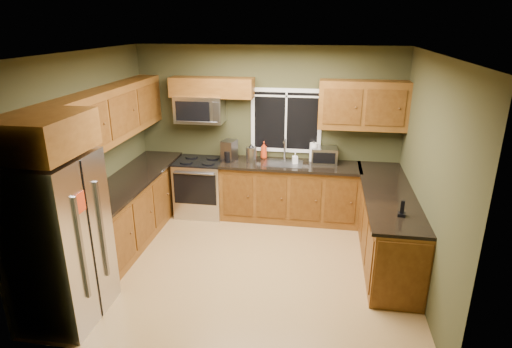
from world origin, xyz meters
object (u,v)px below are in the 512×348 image
(microwave, at_px, (200,109))
(toaster_oven, at_px, (324,155))
(refrigerator, at_px, (60,241))
(range, at_px, (201,187))
(cordless_phone, at_px, (402,211))
(coffee_maker, at_px, (229,151))
(soap_bottle_a, at_px, (264,150))
(soap_bottle_b, at_px, (295,158))
(paper_towel_roll, at_px, (313,152))
(kettle, at_px, (251,154))

(microwave, relative_size, toaster_oven, 1.85)
(refrigerator, bearing_deg, range, 76.03)
(cordless_phone, bearing_deg, range, 149.68)
(coffee_maker, height_order, soap_bottle_a, coffee_maker)
(coffee_maker, bearing_deg, soap_bottle_a, 21.37)
(refrigerator, bearing_deg, soap_bottle_b, 51.60)
(coffee_maker, xyz_separation_m, paper_towel_roll, (1.32, 0.19, -0.01))
(refrigerator, distance_m, toaster_oven, 3.95)
(kettle, distance_m, soap_bottle_b, 0.69)
(microwave, relative_size, paper_towel_roll, 2.34)
(coffee_maker, bearing_deg, cordless_phone, -35.51)
(soap_bottle_a, bearing_deg, paper_towel_roll, -1.44)
(toaster_oven, bearing_deg, cordless_phone, -63.73)
(range, xyz_separation_m, microwave, (-0.00, 0.14, 1.26))
(range, bearing_deg, toaster_oven, 4.00)
(microwave, bearing_deg, cordless_phone, -32.31)
(coffee_maker, relative_size, soap_bottle_a, 1.18)
(paper_towel_roll, height_order, soap_bottle_b, paper_towel_roll)
(microwave, bearing_deg, refrigerator, -103.34)
(microwave, bearing_deg, range, -89.98)
(range, distance_m, kettle, 1.04)
(range, distance_m, coffee_maker, 0.79)
(paper_towel_roll, height_order, cordless_phone, paper_towel_roll)
(paper_towel_roll, xyz_separation_m, soap_bottle_b, (-0.27, -0.18, -0.06))
(refrigerator, bearing_deg, toaster_oven, 47.51)
(range, relative_size, paper_towel_roll, 2.88)
(range, relative_size, microwave, 1.23)
(cordless_phone, bearing_deg, microwave, 147.69)
(refrigerator, distance_m, paper_towel_roll, 3.89)
(range, height_order, kettle, kettle)
(soap_bottle_a, distance_m, soap_bottle_b, 0.56)
(paper_towel_roll, bearing_deg, toaster_oven, -23.10)
(kettle, height_order, soap_bottle_a, kettle)
(paper_towel_roll, bearing_deg, refrigerator, -129.93)
(range, distance_m, toaster_oven, 2.07)
(microwave, distance_m, soap_bottle_b, 1.69)
(refrigerator, xyz_separation_m, range, (0.69, 2.77, -0.43))
(range, bearing_deg, kettle, 0.62)
(paper_towel_roll, relative_size, soap_bottle_b, 1.85)
(paper_towel_roll, bearing_deg, kettle, -168.17)
(microwave, height_order, paper_towel_roll, microwave)
(coffee_maker, distance_m, paper_towel_roll, 1.33)
(coffee_maker, bearing_deg, range, -177.14)
(range, bearing_deg, coffee_maker, 2.86)
(range, relative_size, coffee_maker, 2.87)
(kettle, xyz_separation_m, cordless_phone, (2.03, -1.69, -0.08))
(toaster_oven, xyz_separation_m, coffee_maker, (-1.49, -0.11, 0.03))
(kettle, bearing_deg, coffee_maker, 177.60)
(kettle, distance_m, soap_bottle_a, 0.28)
(refrigerator, height_order, kettle, refrigerator)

